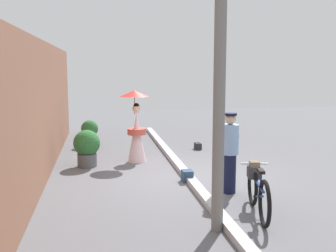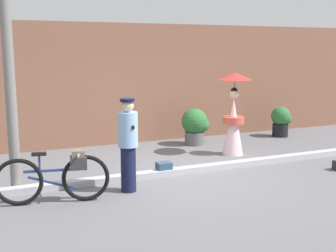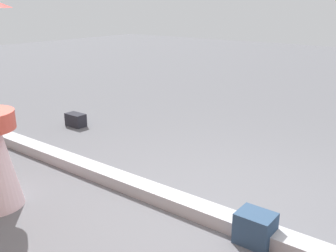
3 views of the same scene
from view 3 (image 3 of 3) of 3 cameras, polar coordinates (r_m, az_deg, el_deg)
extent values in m
plane|color=slate|center=(3.38, 6.60, -13.89)|extent=(30.00, 30.00, 0.00)
cube|color=#B2B2B7|center=(3.35, 6.63, -13.02)|extent=(14.00, 0.20, 0.12)
cube|color=#26262D|center=(5.94, -13.53, 0.89)|extent=(0.30, 0.18, 0.19)
cube|color=black|center=(5.96, -13.17, 1.45)|extent=(0.26, 0.06, 0.07)
cube|color=navy|center=(3.11, 12.81, -14.55)|extent=(0.28, 0.23, 0.25)
cube|color=#243951|center=(3.13, 13.44, -13.02)|extent=(0.24, 0.08, 0.09)
camera|label=1|loc=(7.49, 123.55, -4.38)|focal=43.43mm
camera|label=2|loc=(10.11, 51.89, 14.92)|focal=45.90mm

